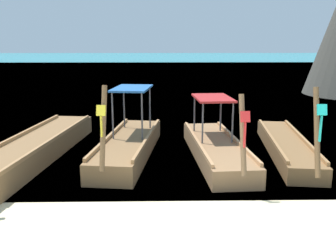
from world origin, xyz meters
name	(u,v)px	position (x,y,z in m)	size (l,w,h in m)	color
ground	(172,238)	(0.00, 0.00, 0.00)	(120.00, 120.00, 0.00)	beige
sea_water	(162,62)	(0.00, 61.54, 0.00)	(120.00, 120.00, 0.00)	teal
longtail_boat_orange_ribbon	(36,149)	(-3.91, 4.64, 0.31)	(2.04, 7.55, 2.78)	brown
longtail_boat_yellow_ribbon	(129,145)	(-1.17, 4.89, 0.35)	(1.88, 5.66, 2.45)	brown
longtail_boat_red_ribbon	(216,148)	(1.45, 4.58, 0.32)	(1.59, 5.54, 2.28)	olive
longtail_boat_turquoise_ribbon	(286,146)	(3.69, 4.95, 0.25)	(1.70, 6.13, 2.40)	brown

